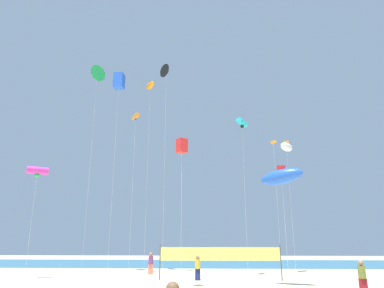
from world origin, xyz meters
name	(u,v)px	position (x,y,z in m)	size (l,w,h in m)	color
ocean_band	(217,263)	(0.00, 31.64, 0.00)	(120.00, 20.00, 0.01)	teal
beachgoer_mustard_shirt	(198,267)	(-1.64, 10.03, 0.88)	(0.38, 0.38, 1.65)	navy
beachgoer_plum_shirt	(151,262)	(-5.68, 14.66, 0.93)	(0.40, 0.40, 1.73)	#EA7260
beachgoer_olive_shirt	(362,276)	(6.88, 3.60, 0.86)	(0.37, 0.37, 1.62)	maroon
volleyball_net	(220,255)	(-0.09, 10.03, 1.64)	(8.44, 0.21, 2.40)	#4C4C51
kite_black_delta	(166,72)	(-4.71, 14.54, 18.19)	(1.30, 1.28, 18.88)	silver
kite_magenta_tube	(38,171)	(-13.69, 9.77, 7.70)	(1.59, 1.25, 8.01)	silver
kite_orange_diamond	(273,145)	(4.87, 14.27, 10.69)	(0.60, 0.61, 11.16)	silver
kite_orange_inflatable	(150,86)	(-6.56, 16.43, 17.64)	(1.40, 1.86, 18.15)	silver
kite_white_inflatable	(287,147)	(6.40, 16.09, 11.00)	(1.89, 2.31, 11.61)	silver
kite_blue_inflatable	(282,177)	(3.78, 6.38, 6.46)	(2.90, 2.07, 7.20)	silver
kite_cyan_tube	(242,123)	(2.06, 12.66, 12.23)	(1.09, 1.46, 12.54)	silver
kite_green_delta	(97,74)	(-12.27, 17.04, 19.45)	(1.29, 1.52, 20.35)	silver
kite_blue_box	(119,81)	(-9.52, 15.57, 17.80)	(1.01, 1.01, 18.57)	silver
kite_red_box	(182,146)	(-2.40, 5.04, 8.17)	(0.76, 0.76, 8.62)	silver
kite_orange_tube	(136,117)	(-7.50, 14.66, 13.65)	(0.96, 1.26, 13.93)	silver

